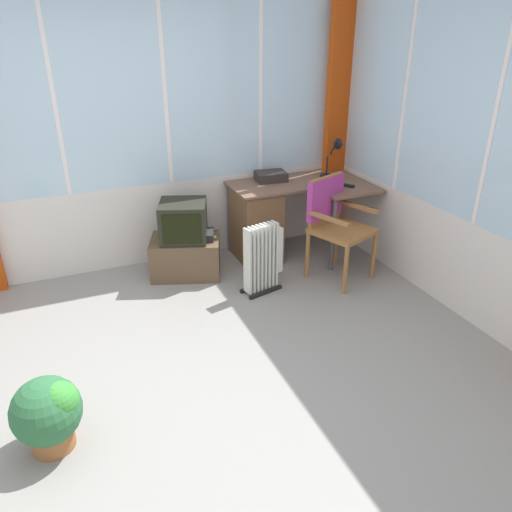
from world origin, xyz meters
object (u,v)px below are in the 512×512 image
(tv_remote, at_px, (347,185))
(potted_plant, at_px, (49,412))
(desk_lamp, at_px, (337,151))
(wooden_armchair, at_px, (333,214))
(desk, at_px, (262,219))
(paper_tray, at_px, (271,176))
(space_heater, at_px, (264,258))
(tv_on_stand, at_px, (185,243))

(tv_remote, relative_size, potted_plant, 0.33)
(tv_remote, height_order, potted_plant, tv_remote)
(desk_lamp, relative_size, wooden_armchair, 0.42)
(desk, height_order, potted_plant, desk)
(paper_tray, xyz_separation_m, potted_plant, (-2.27, -2.01, -0.55))
(desk_lamp, distance_m, space_heater, 1.46)
(desk, xyz_separation_m, tv_remote, (0.75, -0.34, 0.36))
(desk, bearing_deg, desk_lamp, -0.36)
(desk_lamp, relative_size, tv_on_stand, 0.53)
(tv_on_stand, height_order, potted_plant, tv_on_stand)
(tv_on_stand, bearing_deg, tv_remote, -9.11)
(desk, relative_size, potted_plant, 2.90)
(wooden_armchair, height_order, tv_on_stand, wooden_armchair)
(desk, xyz_separation_m, potted_plant, (-2.12, -1.88, -0.15))
(desk_lamp, xyz_separation_m, tv_on_stand, (-1.65, -0.08, -0.70))
(desk_lamp, relative_size, tv_remote, 2.68)
(desk_lamp, distance_m, paper_tray, 0.72)
(paper_tray, bearing_deg, tv_remote, -38.13)
(potted_plant, bearing_deg, desk_lamp, 32.50)
(desk_lamp, relative_size, paper_tray, 1.34)
(tv_on_stand, relative_size, space_heater, 1.18)
(tv_remote, bearing_deg, space_heater, 164.55)
(desk_lamp, bearing_deg, potted_plant, -147.50)
(tv_on_stand, bearing_deg, paper_tray, 12.52)
(tv_remote, height_order, tv_on_stand, tv_remote)
(desk_lamp, relative_size, potted_plant, 0.87)
(desk, bearing_deg, paper_tray, 41.82)
(desk, relative_size, tv_remote, 8.90)
(tv_remote, bearing_deg, desk_lamp, 45.23)
(wooden_armchair, bearing_deg, paper_tray, 111.70)
(desk, height_order, wooden_armchair, wooden_armchair)
(tv_remote, relative_size, space_heater, 0.23)
(space_heater, bearing_deg, desk_lamp, 31.02)
(desk_lamp, height_order, space_heater, desk_lamp)
(desk_lamp, bearing_deg, tv_remote, -101.65)
(desk, bearing_deg, space_heater, -112.61)
(tv_on_stand, bearing_deg, desk_lamp, 2.71)
(paper_tray, bearing_deg, desk, -138.18)
(paper_tray, distance_m, tv_on_stand, 1.11)
(wooden_armchair, xyz_separation_m, potted_plant, (-2.56, -1.27, -0.35))
(wooden_armchair, relative_size, space_heater, 1.48)
(paper_tray, relative_size, space_heater, 0.47)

